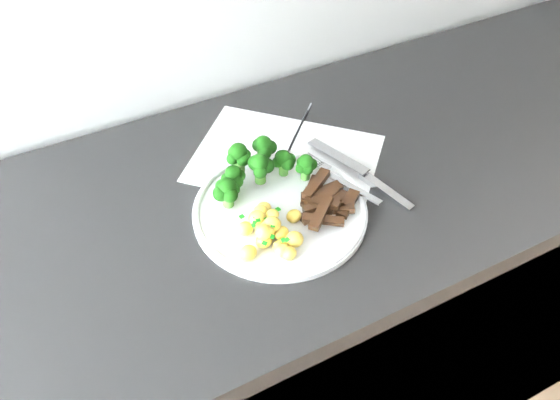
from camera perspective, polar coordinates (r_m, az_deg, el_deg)
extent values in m
cube|color=black|center=(1.31, 3.47, -11.26)|extent=(2.32, 0.58, 0.87)
cube|color=white|center=(1.00, 0.55, 4.27)|extent=(0.38, 0.38, 0.00)
cube|color=slate|center=(1.07, 2.11, 7.53)|extent=(0.11, 0.11, 0.00)
cube|color=slate|center=(1.05, 1.75, 6.79)|extent=(0.10, 0.10, 0.00)
cube|color=slate|center=(1.03, 1.37, 6.02)|extent=(0.10, 0.10, 0.00)
cube|color=slate|center=(1.01, 0.99, 5.22)|extent=(0.10, 0.10, 0.00)
cube|color=slate|center=(1.00, 0.59, 4.40)|extent=(0.09, 0.09, 0.00)
cylinder|color=white|center=(0.90, 0.00, -1.12)|extent=(0.28, 0.28, 0.01)
torus|color=white|center=(0.89, 0.00, -0.86)|extent=(0.27, 0.27, 0.01)
cylinder|color=#34641F|center=(0.92, -2.01, 2.47)|extent=(0.02, 0.02, 0.02)
sphere|color=black|center=(0.90, -1.33, 3.48)|extent=(0.02, 0.02, 0.02)
sphere|color=black|center=(0.91, -2.49, 3.76)|extent=(0.03, 0.03, 0.03)
sphere|color=black|center=(0.89, -2.01, 2.87)|extent=(0.02, 0.02, 0.02)
sphere|color=black|center=(0.90, -2.05, 3.79)|extent=(0.03, 0.03, 0.03)
cylinder|color=#34641F|center=(0.95, 0.36, 3.17)|extent=(0.02, 0.02, 0.02)
sphere|color=black|center=(0.94, 0.94, 4.09)|extent=(0.02, 0.02, 0.02)
sphere|color=black|center=(0.94, 0.17, 4.37)|extent=(0.02, 0.02, 0.02)
sphere|color=black|center=(0.93, -0.24, 3.85)|extent=(0.02, 0.02, 0.02)
sphere|color=black|center=(0.93, 0.77, 3.66)|extent=(0.02, 0.02, 0.02)
sphere|color=black|center=(0.93, 0.36, 4.31)|extent=(0.03, 0.03, 0.03)
cylinder|color=#34641F|center=(0.92, -4.64, 1.46)|extent=(0.02, 0.02, 0.02)
sphere|color=black|center=(0.91, -4.09, 2.47)|extent=(0.02, 0.02, 0.02)
sphere|color=black|center=(0.91, -4.91, 2.66)|extent=(0.02, 0.02, 0.02)
sphere|color=black|center=(0.90, -5.33, 2.09)|extent=(0.02, 0.02, 0.02)
sphere|color=black|center=(0.90, -4.43, 1.89)|extent=(0.02, 0.02, 0.02)
sphere|color=black|center=(0.90, -4.74, 2.67)|extent=(0.03, 0.03, 0.03)
cylinder|color=#34641F|center=(0.95, -1.67, 4.35)|extent=(0.02, 0.02, 0.02)
sphere|color=black|center=(0.94, -1.02, 5.35)|extent=(0.02, 0.02, 0.02)
sphere|color=black|center=(0.94, -2.14, 5.56)|extent=(0.02, 0.02, 0.02)
sphere|color=black|center=(0.93, -1.58, 4.82)|extent=(0.02, 0.02, 0.02)
sphere|color=black|center=(0.93, -1.70, 5.65)|extent=(0.03, 0.03, 0.03)
cylinder|color=#34641F|center=(0.94, -4.14, 3.56)|extent=(0.02, 0.02, 0.03)
sphere|color=black|center=(0.93, -3.54, 4.59)|extent=(0.02, 0.02, 0.02)
sphere|color=black|center=(0.93, -4.63, 4.79)|extent=(0.02, 0.02, 0.02)
sphere|color=black|center=(0.92, -4.83, 4.16)|extent=(0.02, 0.02, 0.02)
sphere|color=black|center=(0.92, -3.77, 4.08)|extent=(0.02, 0.02, 0.02)
sphere|color=black|center=(0.92, -4.23, 4.88)|extent=(0.03, 0.03, 0.03)
cylinder|color=#34641F|center=(0.94, 2.58, 2.73)|extent=(0.02, 0.02, 0.02)
sphere|color=black|center=(0.93, 3.19, 3.63)|extent=(0.02, 0.02, 0.02)
sphere|color=black|center=(0.93, 2.25, 3.82)|extent=(0.02, 0.02, 0.02)
sphere|color=black|center=(0.92, 2.12, 3.24)|extent=(0.02, 0.02, 0.02)
sphere|color=black|center=(0.92, 2.81, 3.07)|extent=(0.02, 0.02, 0.02)
sphere|color=black|center=(0.92, 2.63, 3.86)|extent=(0.03, 0.03, 0.03)
cylinder|color=#34641F|center=(0.90, -5.29, 0.07)|extent=(0.02, 0.02, 0.02)
sphere|color=black|center=(0.88, -4.69, 1.13)|extent=(0.02, 0.02, 0.02)
sphere|color=black|center=(0.89, -5.80, 1.37)|extent=(0.02, 0.02, 0.02)
sphere|color=black|center=(0.88, -5.98, 0.68)|extent=(0.03, 0.03, 0.03)
sphere|color=black|center=(0.87, -5.07, 0.52)|extent=(0.03, 0.03, 0.03)
sphere|color=black|center=(0.88, -5.41, 1.37)|extent=(0.03, 0.03, 0.03)
ellipsoid|color=#FFD056|center=(0.85, -1.17, -3.14)|extent=(0.03, 0.02, 0.02)
ellipsoid|color=#FFD056|center=(0.84, -1.64, -4.14)|extent=(0.03, 0.02, 0.02)
ellipsoid|color=#FFD056|center=(0.85, -3.58, -2.91)|extent=(0.03, 0.02, 0.02)
ellipsoid|color=#FFD056|center=(0.88, -1.95, -1.23)|extent=(0.03, 0.02, 0.02)
ellipsoid|color=#FFD056|center=(0.85, -1.25, -2.90)|extent=(0.03, 0.03, 0.02)
ellipsoid|color=#FFD056|center=(0.85, -1.48, -2.89)|extent=(0.03, 0.03, 0.02)
ellipsoid|color=#FFD056|center=(0.86, -1.97, -2.01)|extent=(0.03, 0.02, 0.03)
ellipsoid|color=#FFD056|center=(0.86, -1.64, -2.52)|extent=(0.03, 0.03, 0.02)
ellipsoid|color=#FFD056|center=(0.85, 0.11, -3.35)|extent=(0.02, 0.02, 0.02)
ellipsoid|color=#FFD056|center=(0.85, -0.80, -1.53)|extent=(0.02, 0.02, 0.02)
ellipsoid|color=#FFD056|center=(0.84, -0.84, -2.43)|extent=(0.03, 0.03, 0.02)
ellipsoid|color=#FFD056|center=(0.84, -0.66, -2.48)|extent=(0.02, 0.02, 0.02)
ellipsoid|color=#FFD056|center=(0.82, 0.92, -5.42)|extent=(0.02, 0.02, 0.02)
ellipsoid|color=#FFD056|center=(0.83, -1.68, -3.23)|extent=(0.02, 0.02, 0.02)
ellipsoid|color=#FFD056|center=(0.83, -1.30, -3.20)|extent=(0.02, 0.02, 0.02)
ellipsoid|color=#FFD056|center=(0.83, 0.22, -5.12)|extent=(0.02, 0.02, 0.02)
ellipsoid|color=#FFD056|center=(0.84, 1.46, -4.00)|extent=(0.03, 0.03, 0.02)
ellipsoid|color=#FFD056|center=(0.88, -1.67, -0.89)|extent=(0.03, 0.02, 0.02)
ellipsoid|color=#FFD056|center=(0.85, -2.33, -1.84)|extent=(0.03, 0.03, 0.02)
ellipsoid|color=#FFD056|center=(0.83, 0.02, -4.67)|extent=(0.02, 0.02, 0.02)
ellipsoid|color=#FFD056|center=(0.82, -3.26, -5.35)|extent=(0.03, 0.02, 0.02)
ellipsoid|color=#FFD056|center=(0.87, 1.41, -1.63)|extent=(0.02, 0.02, 0.02)
ellipsoid|color=#FFD056|center=(0.84, -1.23, -2.61)|extent=(0.02, 0.02, 0.02)
cube|color=#0F680E|center=(0.83, -1.30, -2.22)|extent=(0.01, 0.01, 0.00)
cube|color=#0F680E|center=(0.83, -2.54, -2.22)|extent=(0.01, 0.01, 0.00)
cube|color=#0F680E|center=(0.85, -0.19, -0.93)|extent=(0.01, 0.01, 0.00)
cube|color=#0F680E|center=(0.83, -2.23, -2.06)|extent=(0.01, 0.01, 0.00)
cube|color=#0F680E|center=(0.84, -2.53, -1.70)|extent=(0.01, 0.01, 0.00)
cube|color=#0F680E|center=(0.80, 0.71, -4.03)|extent=(0.01, 0.01, 0.00)
cube|color=#0F680E|center=(0.84, -0.51, -2.13)|extent=(0.01, 0.01, 0.00)
cube|color=#0F680E|center=(0.83, -0.76, -2.58)|extent=(0.01, 0.01, 0.00)
cube|color=#0F680E|center=(0.81, -1.57, -4.38)|extent=(0.01, 0.01, 0.00)
cube|color=#0F680E|center=(0.83, -1.35, -1.96)|extent=(0.01, 0.01, 0.00)
cube|color=#0F680E|center=(0.82, -2.70, -2.57)|extent=(0.01, 0.01, 0.00)
cube|color=#0F680E|center=(0.80, 0.34, -4.08)|extent=(0.01, 0.01, 0.00)
cube|color=#0F680E|center=(0.84, -3.89, -1.68)|extent=(0.01, 0.01, 0.00)
cube|color=#0F680E|center=(0.81, -0.76, -3.73)|extent=(0.01, 0.01, 0.00)
cube|color=black|center=(0.89, 5.82, -0.86)|extent=(0.06, 0.04, 0.02)
cube|color=black|center=(0.90, 4.39, -0.46)|extent=(0.07, 0.04, 0.01)
cube|color=black|center=(0.90, 6.88, -0.40)|extent=(0.06, 0.05, 0.02)
cube|color=black|center=(0.90, 5.77, -0.17)|extent=(0.06, 0.04, 0.01)
cube|color=black|center=(0.92, 3.06, 0.94)|extent=(0.06, 0.06, 0.01)
cube|color=black|center=(0.92, 4.51, 0.84)|extent=(0.07, 0.03, 0.02)
cube|color=black|center=(0.89, 4.18, -1.11)|extent=(0.07, 0.02, 0.02)
cube|color=black|center=(0.91, 4.11, 0.15)|extent=(0.06, 0.05, 0.01)
cube|color=black|center=(0.87, 4.15, -1.31)|extent=(0.06, 0.05, 0.02)
cube|color=black|center=(0.89, 4.27, -0.25)|extent=(0.05, 0.05, 0.01)
cube|color=black|center=(0.91, 3.68, 1.62)|extent=(0.07, 0.05, 0.02)
cube|color=black|center=(0.88, 4.24, -0.49)|extent=(0.06, 0.02, 0.01)
cube|color=black|center=(0.90, 4.39, 0.22)|extent=(0.06, 0.03, 0.01)
cube|color=black|center=(0.90, 4.36, 0.51)|extent=(0.06, 0.05, 0.01)
cube|color=black|center=(0.86, 4.40, -1.98)|extent=(0.06, 0.05, 0.01)
cube|color=#B9B9BE|center=(0.93, 7.50, 1.15)|extent=(0.04, 0.11, 0.02)
cube|color=#B9B9BE|center=(0.95, 4.40, 3.40)|extent=(0.02, 0.03, 0.01)
cylinder|color=#B9B9BE|center=(0.97, 3.66, 4.27)|extent=(0.01, 0.04, 0.00)
cylinder|color=#B9B9BE|center=(0.97, 3.49, 4.15)|extent=(0.01, 0.04, 0.00)
cylinder|color=#B9B9BE|center=(0.96, 3.32, 4.04)|extent=(0.01, 0.04, 0.00)
cylinder|color=#B9B9BE|center=(0.96, 3.15, 3.93)|extent=(0.01, 0.04, 0.00)
cube|color=#B9B9BE|center=(0.99, 5.88, 4.44)|extent=(0.05, 0.13, 0.01)
cube|color=#B9B9BE|center=(0.95, 10.63, 0.87)|extent=(0.04, 0.11, 0.02)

